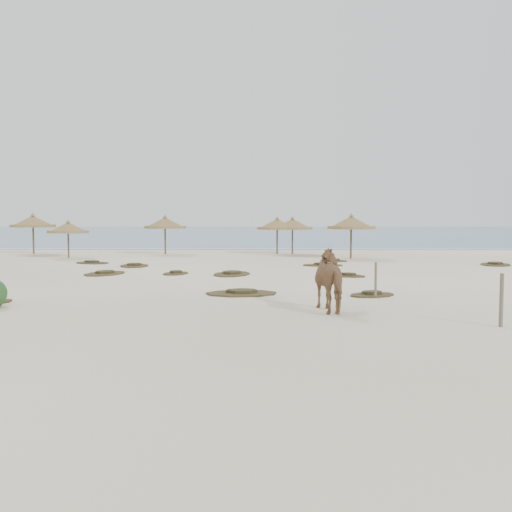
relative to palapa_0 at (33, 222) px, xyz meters
name	(u,v)px	position (x,y,z in m)	size (l,w,h in m)	color
ground	(210,292)	(14.33, -20.17, -2.24)	(160.00, 160.00, 0.00)	white
ocean	(251,232)	(14.33, 54.83, -2.24)	(200.00, 100.00, 0.01)	#275075
foam_line	(239,249)	(14.33, 5.83, -2.24)	(70.00, 0.60, 0.01)	white
palapa_0	(33,222)	(0.00, 0.00, 0.00)	(3.25, 3.25, 2.89)	brown
palapa_1	(68,228)	(3.82, -3.92, -0.35)	(3.10, 3.10, 2.44)	brown
palapa_2	(165,224)	(9.39, -0.34, -0.10)	(3.65, 3.65, 2.77)	brown
palapa_3	(277,225)	(17.22, -0.14, -0.18)	(3.65, 3.65, 2.66)	brown
palapa_4	(292,225)	(18.29, -0.05, -0.18)	(3.38, 3.38, 2.66)	brown
palapa_5	(351,223)	(21.74, -4.31, -0.03)	(3.37, 3.37, 2.85)	brown
horse	(334,280)	(18.17, -24.17, -1.37)	(0.94, 2.06, 1.74)	#926742
fence_post_near	(501,300)	(21.89, -26.44, -1.60)	(0.10, 0.10, 1.29)	#6E6052
fence_post_far	(376,280)	(19.84, -21.64, -1.66)	(0.08, 0.08, 1.16)	#6E6052
scrub_1	(105,273)	(8.96, -14.16, -2.19)	(2.24, 2.74, 0.16)	#4C3C21
scrub_2	(176,273)	(12.20, -14.06, -2.19)	(1.44, 1.83, 0.16)	#4C3C21
scrub_3	(232,274)	(14.78, -14.31, -2.19)	(2.09, 2.75, 0.16)	#4C3C21
scrub_4	(348,275)	(19.97, -15.02, -2.19)	(1.88, 1.71, 0.16)	#4C3C21
scrub_5	(496,264)	(28.86, -9.05, -2.19)	(2.29, 2.78, 0.16)	#4C3C21
scrub_6	(92,262)	(6.58, -8.17, -2.19)	(2.46, 2.09, 0.16)	#4C3C21
scrub_7	(323,265)	(19.42, -9.58, -2.19)	(2.31, 1.65, 0.16)	#4C3C21
scrub_9	(242,293)	(15.46, -20.79, -2.19)	(2.61, 1.84, 0.16)	#4C3C21
scrub_10	(334,260)	(20.39, -6.50, -2.19)	(2.04, 1.90, 0.16)	#4C3C21
scrub_12	(372,294)	(19.83, -21.12, -2.19)	(1.96, 1.72, 0.16)	#4C3C21
scrub_13	(134,265)	(9.38, -10.02, -2.19)	(1.81, 2.49, 0.16)	#4C3C21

